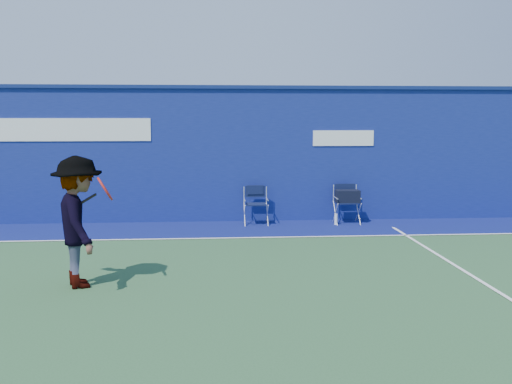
{
  "coord_description": "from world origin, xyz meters",
  "views": [
    {
      "loc": [
        0.73,
        -7.24,
        2.32
      ],
      "look_at": [
        1.43,
        2.6,
        1.0
      ],
      "focal_mm": 38.0,
      "sensor_mm": 36.0,
      "label": 1
    }
  ],
  "objects": [
    {
      "name": "stadium_wall",
      "position": [
        -0.0,
        5.2,
        1.55
      ],
      "size": [
        24.0,
        0.5,
        3.08
      ],
      "color": "navy",
      "rests_on": "ground"
    },
    {
      "name": "out_of_bounds_strip",
      "position": [
        0.0,
        4.1,
        0.0
      ],
      "size": [
        24.0,
        1.8,
        0.01
      ],
      "primitive_type": "cube",
      "color": "#0D1758",
      "rests_on": "ground"
    },
    {
      "name": "ground",
      "position": [
        0.0,
        0.0,
        0.0
      ],
      "size": [
        80.0,
        80.0,
        0.0
      ],
      "primitive_type": "plane",
      "color": "#2C532E",
      "rests_on": "ground"
    },
    {
      "name": "directors_chair_right",
      "position": [
        3.62,
        4.58,
        0.37
      ],
      "size": [
        0.52,
        0.47,
        0.87
      ],
      "color": "silver",
      "rests_on": "ground"
    },
    {
      "name": "court_lines",
      "position": [
        0.0,
        0.6,
        0.01
      ],
      "size": [
        24.0,
        12.0,
        0.01
      ],
      "color": "white",
      "rests_on": "out_of_bounds_strip"
    },
    {
      "name": "directors_chair_left",
      "position": [
        1.57,
        4.59,
        0.28
      ],
      "size": [
        0.51,
        0.47,
        0.86
      ],
      "color": "silver",
      "rests_on": "ground"
    },
    {
      "name": "tennis_player",
      "position": [
        -1.2,
        0.3,
        0.92
      ],
      "size": [
        1.09,
        1.35,
        1.83
      ],
      "color": "#EA4738",
      "rests_on": "ground"
    },
    {
      "name": "water_bottle",
      "position": [
        3.34,
        4.4,
        0.13
      ],
      "size": [
        0.07,
        0.07,
        0.25
      ],
      "primitive_type": "cylinder",
      "color": "white",
      "rests_on": "ground"
    }
  ]
}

